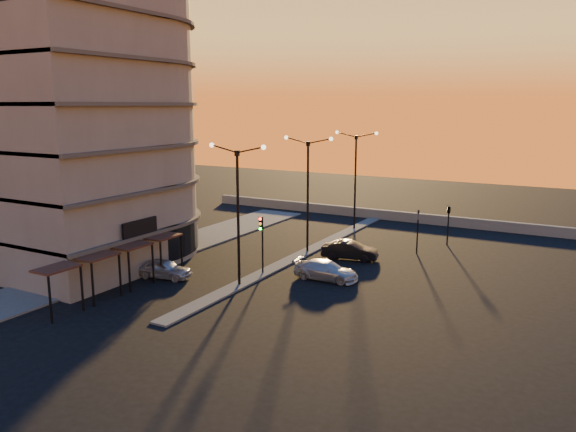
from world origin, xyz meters
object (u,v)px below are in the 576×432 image
at_px(car_hatchback, 164,269).
at_px(car_wagon, 326,270).
at_px(car_sedan, 350,250).
at_px(traffic_light_main, 261,235).
at_px(streetlamp_mid, 308,185).

bearing_deg(car_hatchback, car_wagon, -73.36).
xyz_separation_m(car_hatchback, car_sedan, (9.52, 10.84, 0.05)).
height_order(traffic_light_main, car_sedan, traffic_light_main).
bearing_deg(car_wagon, car_sedan, 3.64).
bearing_deg(streetlamp_mid, traffic_light_main, -90.00).
height_order(streetlamp_mid, car_wagon, streetlamp_mid).
relative_size(streetlamp_mid, car_wagon, 2.08).
bearing_deg(car_wagon, traffic_light_main, 102.79).
relative_size(traffic_light_main, car_wagon, 0.93).
bearing_deg(car_hatchback, streetlamp_mid, -37.40).
height_order(car_hatchback, car_sedan, car_sedan).
height_order(streetlamp_mid, car_sedan, streetlamp_mid).
distance_m(car_hatchback, car_sedan, 14.42).
bearing_deg(streetlamp_mid, car_hatchback, -116.66).
xyz_separation_m(streetlamp_mid, car_wagon, (4.50, -5.92, -4.93)).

